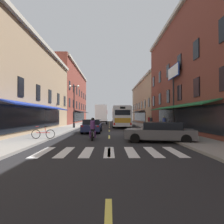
{
  "coord_description": "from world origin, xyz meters",
  "views": [
    {
      "loc": [
        0.02,
        -19.42,
        1.83
      ],
      "look_at": [
        0.4,
        8.36,
        2.34
      ],
      "focal_mm": 30.02,
      "sensor_mm": 36.0,
      "label": 1
    }
  ],
  "objects_px": {
    "motorcycle_rider": "(93,130)",
    "billboard_sign": "(173,80)",
    "pedestrian_far": "(149,120)",
    "box_truck": "(102,114)",
    "sedan_near": "(92,126)",
    "bicycle_near": "(43,134)",
    "transit_bus": "(120,116)",
    "street_lamp_twin": "(74,104)",
    "pedestrian_mid": "(151,122)",
    "sedan_mid": "(160,132)",
    "pedestrian_near": "(164,123)"
  },
  "relations": [
    {
      "from": "pedestrian_near",
      "to": "pedestrian_far",
      "type": "distance_m",
      "value": 11.06
    },
    {
      "from": "motorcycle_rider",
      "to": "billboard_sign",
      "type": "bearing_deg",
      "value": 36.74
    },
    {
      "from": "transit_bus",
      "to": "bicycle_near",
      "type": "relative_size",
      "value": 6.97
    },
    {
      "from": "billboard_sign",
      "to": "sedan_mid",
      "type": "xyz_separation_m",
      "value": [
        -3.54,
        -7.55,
        -4.99
      ]
    },
    {
      "from": "sedan_near",
      "to": "pedestrian_far",
      "type": "height_order",
      "value": "pedestrian_far"
    },
    {
      "from": "box_truck",
      "to": "bicycle_near",
      "type": "height_order",
      "value": "box_truck"
    },
    {
      "from": "box_truck",
      "to": "sedan_near",
      "type": "distance_m",
      "value": 20.94
    },
    {
      "from": "sedan_near",
      "to": "bicycle_near",
      "type": "distance_m",
      "value": 6.89
    },
    {
      "from": "billboard_sign",
      "to": "sedan_near",
      "type": "xyz_separation_m",
      "value": [
        -8.87,
        -0.48,
        -4.97
      ]
    },
    {
      "from": "sedan_near",
      "to": "motorcycle_rider",
      "type": "relative_size",
      "value": 2.06
    },
    {
      "from": "billboard_sign",
      "to": "sedan_near",
      "type": "height_order",
      "value": "billboard_sign"
    },
    {
      "from": "pedestrian_far",
      "to": "bicycle_near",
      "type": "bearing_deg",
      "value": 117.27
    },
    {
      "from": "billboard_sign",
      "to": "box_truck",
      "type": "relative_size",
      "value": 0.97
    },
    {
      "from": "sedan_near",
      "to": "bicycle_near",
      "type": "relative_size",
      "value": 2.49
    },
    {
      "from": "transit_bus",
      "to": "pedestrian_mid",
      "type": "relative_size",
      "value": 7.37
    },
    {
      "from": "sedan_near",
      "to": "pedestrian_far",
      "type": "relative_size",
      "value": 2.66
    },
    {
      "from": "motorcycle_rider",
      "to": "pedestrian_near",
      "type": "xyz_separation_m",
      "value": [
        7.46,
        6.84,
        0.29
      ]
    },
    {
      "from": "pedestrian_mid",
      "to": "street_lamp_twin",
      "type": "height_order",
      "value": "street_lamp_twin"
    },
    {
      "from": "bicycle_near",
      "to": "street_lamp_twin",
      "type": "height_order",
      "value": "street_lamp_twin"
    },
    {
      "from": "box_truck",
      "to": "sedan_near",
      "type": "bearing_deg",
      "value": -90.31
    },
    {
      "from": "transit_bus",
      "to": "bicycle_near",
      "type": "xyz_separation_m",
      "value": [
        -6.62,
        -17.08,
        -1.19
      ]
    },
    {
      "from": "pedestrian_mid",
      "to": "pedestrian_far",
      "type": "height_order",
      "value": "pedestrian_mid"
    },
    {
      "from": "transit_bus",
      "to": "pedestrian_far",
      "type": "distance_m",
      "value": 5.2
    },
    {
      "from": "pedestrian_mid",
      "to": "pedestrian_far",
      "type": "distance_m",
      "value": 7.19
    },
    {
      "from": "motorcycle_rider",
      "to": "pedestrian_far",
      "type": "height_order",
      "value": "pedestrian_far"
    },
    {
      "from": "sedan_mid",
      "to": "street_lamp_twin",
      "type": "bearing_deg",
      "value": 122.72
    },
    {
      "from": "pedestrian_mid",
      "to": "pedestrian_far",
      "type": "relative_size",
      "value": 1.01
    },
    {
      "from": "box_truck",
      "to": "pedestrian_far",
      "type": "bearing_deg",
      "value": -45.75
    },
    {
      "from": "sedan_mid",
      "to": "pedestrian_near",
      "type": "relative_size",
      "value": 2.98
    },
    {
      "from": "box_truck",
      "to": "motorcycle_rider",
      "type": "xyz_separation_m",
      "value": [
        0.46,
        -26.61,
        -1.35
      ]
    },
    {
      "from": "motorcycle_rider",
      "to": "pedestrian_near",
      "type": "bearing_deg",
      "value": 42.49
    },
    {
      "from": "box_truck",
      "to": "sedan_mid",
      "type": "relative_size",
      "value": 1.52
    },
    {
      "from": "box_truck",
      "to": "street_lamp_twin",
      "type": "distance_m",
      "value": 15.32
    },
    {
      "from": "box_truck",
      "to": "street_lamp_twin",
      "type": "height_order",
      "value": "street_lamp_twin"
    },
    {
      "from": "sedan_near",
      "to": "bicycle_near",
      "type": "bearing_deg",
      "value": -115.63
    },
    {
      "from": "pedestrian_mid",
      "to": "bicycle_near",
      "type": "bearing_deg",
      "value": 4.75
    },
    {
      "from": "pedestrian_mid",
      "to": "sedan_mid",
      "type": "bearing_deg",
      "value": 37.59
    },
    {
      "from": "sedan_mid",
      "to": "pedestrian_far",
      "type": "height_order",
      "value": "pedestrian_far"
    },
    {
      "from": "motorcycle_rider",
      "to": "street_lamp_twin",
      "type": "height_order",
      "value": "street_lamp_twin"
    },
    {
      "from": "motorcycle_rider",
      "to": "bicycle_near",
      "type": "bearing_deg",
      "value": -171.96
    },
    {
      "from": "billboard_sign",
      "to": "bicycle_near",
      "type": "relative_size",
      "value": 4.18
    },
    {
      "from": "transit_bus",
      "to": "pedestrian_near",
      "type": "distance_m",
      "value": 10.71
    },
    {
      "from": "transit_bus",
      "to": "sedan_near",
      "type": "xyz_separation_m",
      "value": [
        -3.64,
        -10.87,
        -0.98
      ]
    },
    {
      "from": "sedan_mid",
      "to": "pedestrian_near",
      "type": "xyz_separation_m",
      "value": [
        2.71,
        8.19,
        0.3
      ]
    },
    {
      "from": "sedan_mid",
      "to": "motorcycle_rider",
      "type": "relative_size",
      "value": 2.35
    },
    {
      "from": "pedestrian_near",
      "to": "street_lamp_twin",
      "type": "distance_m",
      "value": 12.33
    },
    {
      "from": "sedan_near",
      "to": "street_lamp_twin",
      "type": "relative_size",
      "value": 0.73
    },
    {
      "from": "sedan_mid",
      "to": "pedestrian_mid",
      "type": "bearing_deg",
      "value": 80.2
    },
    {
      "from": "sedan_near",
      "to": "sedan_mid",
      "type": "distance_m",
      "value": 8.85
    },
    {
      "from": "sedan_near",
      "to": "pedestrian_mid",
      "type": "distance_m",
      "value": 9.0
    }
  ]
}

